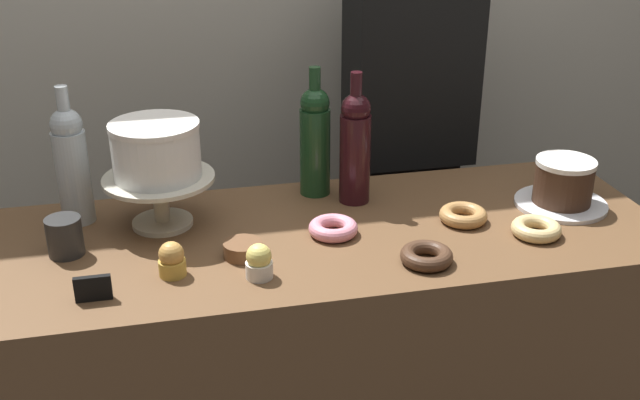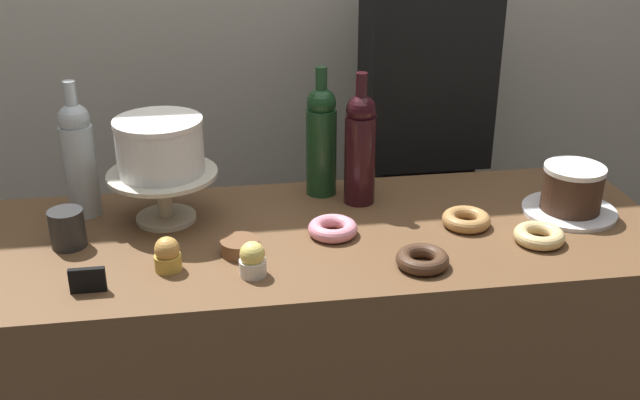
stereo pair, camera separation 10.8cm
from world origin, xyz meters
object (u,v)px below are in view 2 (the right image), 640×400
wine_bottle_clear (79,157)px  wine_bottle_dark_red (360,147)px  barista_figure (421,162)px  cupcake_caramel (167,255)px  cupcake_lemon (253,260)px  donut_glazed (539,236)px  donut_maple (466,220)px  cake_stand_pedestal (164,187)px  donut_pink (333,229)px  cookie_stack (240,247)px  white_layer_cake (160,146)px  wine_bottle_green (321,139)px  donut_chocolate (422,259)px  chocolate_round_cake (572,188)px  coffee_cup_ceramic (67,228)px  price_sign_chalkboard (87,280)px

wine_bottle_clear → wine_bottle_dark_red: same height
barista_figure → cupcake_caramel: bearing=-137.2°
cupcake_lemon → barista_figure: 0.92m
donut_glazed → cupcake_caramel: bearing=-179.9°
cupcake_caramel → barista_figure: barista_figure is taller
cupcake_caramel → donut_maple: size_ratio=0.66×
cake_stand_pedestal → donut_maple: (0.69, -0.14, -0.07)m
cupcake_caramel → donut_pink: 0.38m
cake_stand_pedestal → cookie_stack: (0.16, -0.19, -0.07)m
wine_bottle_dark_red → white_layer_cake: bearing=-175.6°
cupcake_caramel → cookie_stack: 0.16m
wine_bottle_clear → barista_figure: bearing=21.7°
donut_maple → cookie_stack: bearing=-173.9°
cake_stand_pedestal → wine_bottle_green: size_ratio=0.78×
donut_chocolate → chocolate_round_cake: bearing=25.5°
chocolate_round_cake → cupcake_caramel: size_ratio=1.92×
cake_stand_pedestal → cupcake_lemon: (0.18, -0.29, -0.05)m
wine_bottle_dark_red → cupcake_lemon: (-0.29, -0.32, -0.11)m
wine_bottle_green → coffee_cup_ceramic: 0.63m
chocolate_round_cake → donut_maple: size_ratio=1.27×
donut_chocolate → donut_maple: same height
wine_bottle_green → wine_bottle_clear: 0.58m
donut_maple → coffee_cup_ceramic: coffee_cup_ceramic is taller
cupcake_caramel → donut_maple: (0.67, 0.10, -0.02)m
cupcake_lemon → coffee_cup_ceramic: (-0.39, 0.19, 0.01)m
cake_stand_pedestal → wine_bottle_clear: (-0.19, 0.06, 0.06)m
cupcake_lemon → donut_pink: cupcake_lemon is taller
cupcake_lemon → donut_chocolate: bearing=-2.8°
cupcake_caramel → donut_maple: bearing=8.8°
barista_figure → cupcake_lemon: bearing=-127.7°
wine_bottle_dark_red → coffee_cup_ceramic: size_ratio=3.83×
chocolate_round_cake → donut_maple: 0.27m
cookie_stack → barista_figure: size_ratio=0.05×
wine_bottle_clear → price_sign_chalkboard: bearing=-82.4°
cake_stand_pedestal → chocolate_round_cake: size_ratio=1.78×
chocolate_round_cake → wine_bottle_green: wine_bottle_green is taller
chocolate_round_cake → cupcake_caramel: bearing=-171.8°
donut_chocolate → donut_glazed: (0.28, 0.07, 0.00)m
price_sign_chalkboard → coffee_cup_ceramic: size_ratio=0.82×
wine_bottle_clear → barista_figure: barista_figure is taller
white_layer_cake → price_sign_chalkboard: size_ratio=2.86×
wine_bottle_green → wine_bottle_dark_red: same height
cake_stand_pedestal → coffee_cup_ceramic: cake_stand_pedestal is taller
wine_bottle_clear → donut_pink: size_ratio=2.91×
cookie_stack → white_layer_cake: bearing=130.2°
cupcake_lemon → donut_glazed: bearing=4.4°
cupcake_lemon → wine_bottle_dark_red: bearing=48.6°
chocolate_round_cake → cookie_stack: bearing=-173.7°
wine_bottle_green → cookie_stack: 0.39m
donut_chocolate → donut_maple: bearing=48.1°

